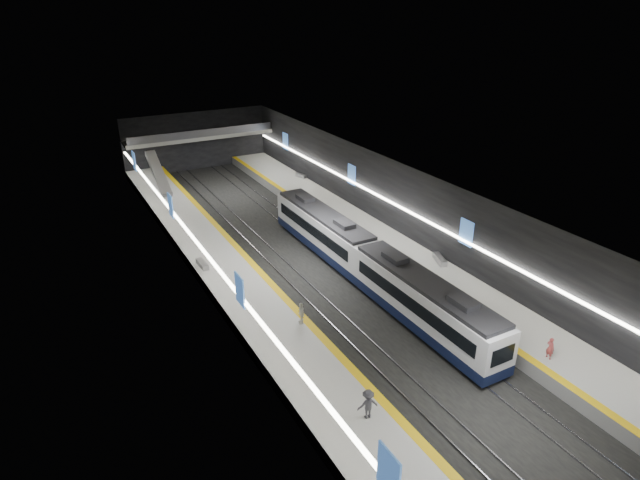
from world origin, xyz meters
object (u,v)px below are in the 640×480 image
train (367,261)px  passenger_left_a (301,313)px  passenger_right_a (550,348)px  bench_right_near (440,259)px  bench_right_far (301,176)px  passenger_left_b (368,404)px  escalator (158,173)px  bench_left_far (202,264)px

train → passenger_left_a: size_ratio=18.63×
train → passenger_right_a: 15.87m
bench_right_near → train: bearing=-170.8°
bench_right_near → passenger_right_a: bearing=-81.5°
bench_right_far → passenger_left_a: (-15.23, -30.29, 0.60)m
passenger_left_b → bench_right_far: bearing=-101.1°
escalator → passenger_right_a: escalator is taller
escalator → bench_left_far: bearing=-94.5°
bench_right_near → passenger_left_b: (-16.05, -12.94, 0.66)m
escalator → passenger_left_b: 44.85m
bench_right_far → passenger_left_b: bearing=-129.3°
escalator → passenger_left_a: 34.72m
escalator → passenger_left_b: (0.73, -44.83, -0.99)m
bench_right_far → passenger_left_a: passenger_left_a is taller
bench_left_far → passenger_left_b: bearing=-86.4°
passenger_right_a → bench_right_near: bearing=-9.8°
bench_right_far → passenger_right_a: passenger_right_a is taller
bench_right_near → passenger_left_b: bearing=-121.0°
passenger_left_a → bench_right_far: bearing=161.7°
train → escalator: bearing=108.1°
bench_right_near → bench_right_far: bench_right_near is taller
train → bench_left_far: (-11.79, 7.82, -0.96)m
bench_right_near → escalator: bearing=137.8°
train → passenger_right_a: size_ratio=19.59×
bench_left_far → passenger_right_a: size_ratio=1.24×
train → bench_right_near: size_ratio=14.52×
train → escalator: 32.19m
train → bench_right_near: 6.97m
passenger_right_a → passenger_left_b: passenger_left_b is taller
bench_left_far → passenger_left_a: 12.42m
train → passenger_left_b: bearing=-123.1°
train → escalator: (-10.00, 30.58, 0.70)m
escalator → passenger_right_a: size_ratio=5.22×
bench_right_far → escalator: bearing=148.2°
bench_right_near → passenger_left_b: size_ratio=1.14×
bench_right_near → passenger_right_a: 14.38m
bench_right_far → passenger_right_a: size_ratio=1.09×
escalator → passenger_right_a: 48.03m
escalator → bench_right_far: escalator is taller
bench_right_far → train: bearing=-122.3°
bench_left_far → bench_right_far: (18.79, 18.40, -0.03)m
escalator → bench_left_far: (-1.79, -22.77, -1.67)m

